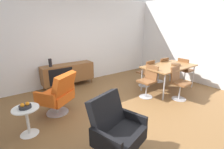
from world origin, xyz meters
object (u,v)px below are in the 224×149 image
(wooden_bowl_on_table, at_px, (176,65))
(fruit_bowl, at_px, (25,106))
(sideboard, at_px, (68,73))
(dining_table, at_px, (169,67))
(dining_chair_near_window, at_px, (148,80))
(dining_chair_front_left, at_px, (179,82))
(side_table_round, at_px, (27,118))
(vase_cobalt, at_px, (50,63))
(dining_chair_far_end, at_px, (184,70))
(armchair_black_shell, at_px, (116,129))
(dining_chair_back_left, at_px, (146,72))
(dining_chair_back_right, at_px, (160,69))
(lounge_chair_red, at_px, (58,94))

(wooden_bowl_on_table, xyz_separation_m, fruit_bowl, (-3.98, 0.29, -0.21))
(sideboard, xyz_separation_m, wooden_bowl_on_table, (2.47, -2.15, 0.33))
(dining_table, relative_size, dining_chair_near_window, 1.87)
(dining_chair_front_left, bearing_deg, side_table_round, 168.03)
(vase_cobalt, relative_size, side_table_round, 0.45)
(dining_chair_far_end, relative_size, armchair_black_shell, 0.90)
(vase_cobalt, height_order, dining_chair_near_window, vase_cobalt)
(dining_chair_back_left, xyz_separation_m, armchair_black_shell, (-2.54, -1.71, -0.00))
(dining_chair_front_left, bearing_deg, dining_chair_back_right, 57.93)
(vase_cobalt, distance_m, armchair_black_shell, 3.21)
(dining_table, xyz_separation_m, side_table_round, (-3.83, 0.18, -0.38))
(sideboard, distance_m, dining_chair_far_end, 3.79)
(dining_chair_back_right, height_order, lounge_chair_red, lounge_chair_red)
(dining_chair_front_left, bearing_deg, dining_table, 57.72)
(dining_chair_back_left, distance_m, armchair_black_shell, 3.06)
(dining_chair_back_right, relative_size, lounge_chair_red, 0.90)
(sideboard, xyz_separation_m, armchair_black_shell, (-0.57, -3.19, 0.03))
(vase_cobalt, bearing_deg, armchair_black_shell, -91.15)
(vase_cobalt, relative_size, wooden_bowl_on_table, 0.90)
(wooden_bowl_on_table, xyz_separation_m, dining_chair_back_left, (-0.50, 0.67, -0.30))
(armchair_black_shell, bearing_deg, dining_chair_back_left, 33.98)
(dining_chair_near_window, bearing_deg, sideboard, 125.06)
(sideboard, relative_size, dining_chair_back_right, 1.87)
(dining_chair_far_end, relative_size, lounge_chair_red, 0.90)
(lounge_chair_red, xyz_separation_m, side_table_round, (-0.69, -0.38, -0.15))
(dining_chair_front_left, distance_m, fruit_bowl, 3.55)
(dining_chair_near_window, relative_size, side_table_round, 1.65)
(sideboard, distance_m, dining_chair_front_left, 3.25)
(wooden_bowl_on_table, bearing_deg, sideboard, 139.03)
(dining_chair_near_window, bearing_deg, dining_chair_back_left, 45.72)
(wooden_bowl_on_table, relative_size, lounge_chair_red, 0.27)
(armchair_black_shell, bearing_deg, sideboard, 79.84)
(dining_chair_far_end, distance_m, side_table_round, 4.72)
(dining_chair_front_left, relative_size, dining_chair_near_window, 1.00)
(dining_chair_front_left, xyz_separation_m, side_table_round, (-3.48, 0.74, -0.15))
(sideboard, relative_size, side_table_round, 3.08)
(vase_cobalt, xyz_separation_m, dining_chair_far_end, (3.71, -2.04, -0.37))
(dining_chair_near_window, bearing_deg, armchair_black_shell, -149.94)
(dining_chair_front_left, bearing_deg, dining_chair_near_window, 133.60)
(lounge_chair_red, height_order, side_table_round, lounge_chair_red)
(vase_cobalt, distance_m, dining_chair_back_left, 2.91)
(side_table_round, bearing_deg, armchair_black_shell, -54.71)
(vase_cobalt, distance_m, dining_chair_near_window, 2.83)
(wooden_bowl_on_table, height_order, armchair_black_shell, armchair_black_shell)
(vase_cobalt, bearing_deg, wooden_bowl_on_table, -35.79)
(dining_chair_back_left, xyz_separation_m, dining_chair_near_window, (-0.54, -0.56, 0.00))
(armchair_black_shell, height_order, side_table_round, armchair_black_shell)
(sideboard, height_order, wooden_bowl_on_table, wooden_bowl_on_table)
(dining_chair_back_right, xyz_separation_m, side_table_round, (-4.18, -0.38, -0.15))
(vase_cobalt, bearing_deg, dining_table, -35.83)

